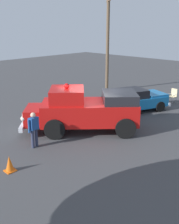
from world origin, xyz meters
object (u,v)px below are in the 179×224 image
object	(u,v)px
spectator_standing	(34,127)
traffic_cone	(10,164)
lawn_chair_near_truck	(71,96)
spectator_seated	(73,94)
classic_hot_rod	(135,100)
utility_pole	(108,42)
lawn_chair_by_car	(173,95)
vintage_fire_truck	(85,109)

from	to	relation	value
spectator_standing	traffic_cone	bearing A→B (deg)	119.88
lawn_chair_near_truck	spectator_seated	bearing A→B (deg)	-141.32
classic_hot_rod	utility_pole	distance (m)	6.59
spectator_seated	traffic_cone	size ratio (longest dim) A/B	2.03
lawn_chair_by_car	spectator_seated	xyz separation A→B (m)	(4.94, 5.22, 0.11)
lawn_chair_by_car	utility_pole	xyz separation A→B (m)	(5.77, 0.59, 3.43)
lawn_chair_by_car	spectator_seated	bearing A→B (deg)	46.57
vintage_fire_truck	utility_pole	xyz separation A→B (m)	(5.10, -7.72, 2.82)
spectator_seated	utility_pole	world-z (taller)	utility_pole
lawn_chair_by_car	traffic_cone	world-z (taller)	lawn_chair_by_car
vintage_fire_truck	traffic_cone	bearing A→B (deg)	99.71
classic_hot_rod	spectator_standing	bearing A→B (deg)	89.50
spectator_seated	traffic_cone	distance (m)	9.57
lawn_chair_by_car	vintage_fire_truck	bearing A→B (deg)	85.37
lawn_chair_near_truck	utility_pole	distance (m)	5.87
classic_hot_rod	lawn_chair_by_car	distance (m)	3.65
lawn_chair_near_truck	spectator_standing	distance (m)	7.31
lawn_chair_by_car	spectator_standing	xyz separation A→B (m)	(0.94, 11.34, 0.37)
classic_hot_rod	spectator_seated	distance (m)	4.40
vintage_fire_truck	classic_hot_rod	world-z (taller)	vintage_fire_truck
lawn_chair_near_truck	traffic_cone	xyz separation A→B (m)	(-5.22, 7.99, -0.28)
classic_hot_rod	spectator_standing	world-z (taller)	spectator_standing
spectator_seated	spectator_standing	size ratio (longest dim) A/B	0.77
traffic_cone	lawn_chair_by_car	bearing A→B (deg)	-89.22
lawn_chair_near_truck	spectator_standing	xyz separation A→B (m)	(-4.10, 6.04, 0.37)
lawn_chair_by_car	spectator_seated	size ratio (longest dim) A/B	0.79
classic_hot_rod	spectator_standing	size ratio (longest dim) A/B	2.83
lawn_chair_near_truck	spectator_seated	world-z (taller)	spectator_seated
classic_hot_rod	lawn_chair_by_car	xyz separation A→B (m)	(-0.87, -3.54, -0.16)
classic_hot_rod	lawn_chair_near_truck	world-z (taller)	classic_hot_rod
lawn_chair_near_truck	lawn_chair_by_car	distance (m)	7.32
classic_hot_rod	spectator_seated	world-z (taller)	classic_hot_rod
spectator_seated	traffic_cone	world-z (taller)	spectator_seated
spectator_standing	spectator_seated	bearing A→B (deg)	-56.84
lawn_chair_by_car	spectator_standing	size ratio (longest dim) A/B	0.61
lawn_chair_by_car	spectator_seated	world-z (taller)	spectator_seated
vintage_fire_truck	utility_pole	bearing A→B (deg)	-56.55
spectator_standing	utility_pole	distance (m)	12.18
classic_hot_rod	spectator_seated	size ratio (longest dim) A/B	3.67
lawn_chair_by_car	spectator_standing	world-z (taller)	spectator_standing
classic_hot_rod	lawn_chair_near_truck	xyz separation A→B (m)	(4.17, 1.76, -0.16)
lawn_chair_by_car	traffic_cone	distance (m)	13.30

